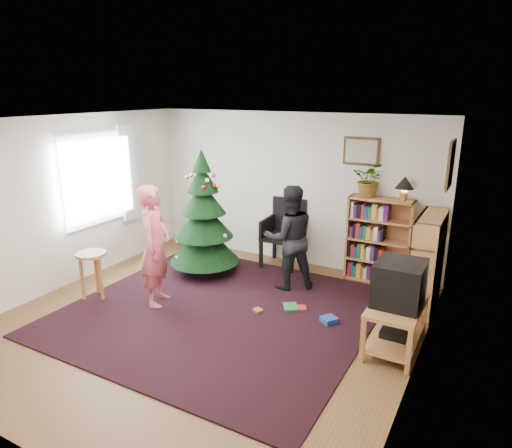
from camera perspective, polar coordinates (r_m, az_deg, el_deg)
The scene contains 23 objects.
floor at distance 5.97m, azimuth -6.17°, elevation -12.00°, with size 5.00×5.00×0.00m, color brown.
ceiling at distance 5.26m, azimuth -7.02°, elevation 12.71°, with size 5.00×5.00×0.00m, color white.
wall_back at distance 7.59m, azimuth 4.39°, elevation 4.37°, with size 5.00×0.02×2.50m, color silver.
wall_front at distance 3.87m, azimuth -28.71°, elevation -9.81°, with size 5.00×0.02×2.50m, color silver.
wall_left at distance 7.19m, azimuth -23.09°, elevation 2.39°, with size 0.02×5.00×2.50m, color silver.
wall_right at distance 4.58m, azimuth 20.00°, elevation -4.78°, with size 0.02×5.00×2.50m, color silver.
rug at distance 6.18m, azimuth -4.56°, elevation -10.78°, with size 3.80×3.60×0.02m, color black.
window_pane at distance 7.49m, azimuth -19.60°, elevation 5.24°, with size 0.04×1.20×1.40m, color silver.
curtain at distance 7.93m, azimuth -15.65°, elevation 6.17°, with size 0.06×0.35×1.60m, color silver.
picture_back at distance 7.06m, azimuth 13.04°, elevation 8.85°, with size 0.55×0.03×0.42m.
picture_right at distance 6.11m, azimuth 23.16°, elevation 6.83°, with size 0.03×0.50×0.60m.
christmas_tree at distance 7.14m, azimuth -6.57°, elevation 0.07°, with size 1.10×1.10×2.00m.
bookshelf_back at distance 7.12m, azimuth 15.11°, elevation -1.88°, with size 0.95×0.30×1.30m.
bookshelf_right at distance 6.41m, azimuth 20.65°, elevation -4.44°, with size 0.30×0.95×1.30m.
tv_stand at distance 5.48m, azimuth 17.06°, elevation -11.54°, with size 0.54×0.97×0.55m.
crt_tv at distance 5.28m, azimuth 17.46°, elevation -7.05°, with size 0.52×0.56×0.49m.
armchair at distance 7.59m, azimuth 3.80°, elevation -0.68°, with size 0.63×0.63×1.11m.
stool at distance 6.73m, azimuth -19.85°, elevation -4.63°, with size 0.41×0.41×0.68m.
person_standing at distance 6.23m, azimuth -12.47°, elevation -2.69°, with size 0.61×0.40×1.66m, color #C85056.
person_by_chair at distance 6.60m, azimuth 4.21°, elevation -1.74°, with size 0.75×0.59×1.55m, color black.
potted_plant at distance 6.94m, azimuth 14.06°, elevation 5.43°, with size 0.48×0.41×0.53m, color gray.
table_lamp at distance 6.84m, azimuth 18.09°, elevation 4.74°, with size 0.27×0.27×0.36m.
floor_clutter at distance 6.10m, azimuth 7.21°, elevation -10.92°, with size 1.82×0.85×0.08m.
Camera 1 is at (3.07, -4.26, 2.83)m, focal length 32.00 mm.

